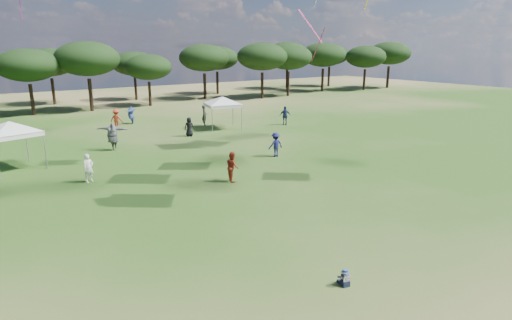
# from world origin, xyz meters

# --- Properties ---
(tree_line) EXTENTS (108.78, 17.63, 7.77)m
(tree_line) POSITION_xyz_m (2.39, 47.41, 5.42)
(tree_line) COLOR black
(tree_line) RESTS_ON ground
(tent_left) EXTENTS (5.33, 5.33, 3.16)m
(tent_left) POSITION_xyz_m (-6.54, 22.39, 2.74)
(tent_left) COLOR gray
(tent_left) RESTS_ON ground
(tent_right) EXTENTS (5.47, 5.47, 3.12)m
(tent_right) POSITION_xyz_m (9.99, 26.60, 2.69)
(tent_right) COLOR gray
(tent_right) RESTS_ON ground
(toddler) EXTENTS (0.39, 0.43, 0.54)m
(toddler) POSITION_xyz_m (0.23, 2.44, 0.24)
(toddler) COLOR black
(toddler) RESTS_ON ground
(festival_crowd) EXTENTS (28.87, 21.69, 1.92)m
(festival_crowd) POSITION_xyz_m (0.59, 25.47, 0.87)
(festival_crowd) COLOR navy
(festival_crowd) RESTS_ON ground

